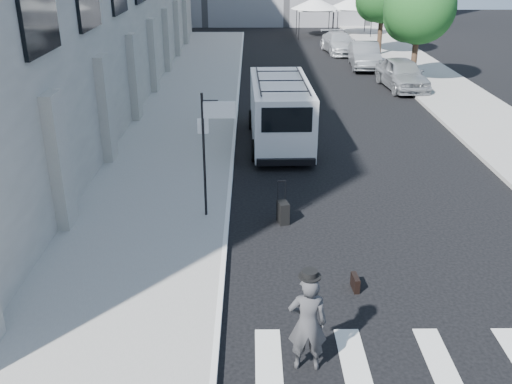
{
  "coord_description": "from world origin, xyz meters",
  "views": [
    {
      "loc": [
        -1.31,
        -11.38,
        7.18
      ],
      "look_at": [
        -1.2,
        2.14,
        1.3
      ],
      "focal_mm": 40.0,
      "sensor_mm": 36.0,
      "label": 1
    }
  ],
  "objects_px": {
    "cargo_van": "(280,111)",
    "parked_car_a": "(402,74)",
    "suitcase": "(283,212)",
    "briefcase": "(355,283)",
    "parked_car_c": "(339,43)",
    "businessman": "(308,323)",
    "parked_car_b": "(365,55)"
  },
  "relations": [
    {
      "from": "businessman",
      "to": "parked_car_a",
      "type": "bearing_deg",
      "value": -105.39
    },
    {
      "from": "businessman",
      "to": "parked_car_c",
      "type": "distance_m",
      "value": 33.66
    },
    {
      "from": "businessman",
      "to": "suitcase",
      "type": "distance_m",
      "value": 6.01
    },
    {
      "from": "businessman",
      "to": "parked_car_c",
      "type": "relative_size",
      "value": 0.4
    },
    {
      "from": "suitcase",
      "to": "parked_car_b",
      "type": "bearing_deg",
      "value": 61.16
    },
    {
      "from": "businessman",
      "to": "parked_car_a",
      "type": "relative_size",
      "value": 0.41
    },
    {
      "from": "briefcase",
      "to": "parked_car_b",
      "type": "xyz_separation_m",
      "value": [
        4.8,
        25.3,
        0.61
      ]
    },
    {
      "from": "suitcase",
      "to": "cargo_van",
      "type": "height_order",
      "value": "cargo_van"
    },
    {
      "from": "cargo_van",
      "to": "parked_car_b",
      "type": "bearing_deg",
      "value": 66.3
    },
    {
      "from": "briefcase",
      "to": "parked_car_b",
      "type": "relative_size",
      "value": 0.09
    },
    {
      "from": "briefcase",
      "to": "cargo_van",
      "type": "distance_m",
      "value": 10.64
    },
    {
      "from": "briefcase",
      "to": "suitcase",
      "type": "relative_size",
      "value": 0.37
    },
    {
      "from": "businessman",
      "to": "parked_car_c",
      "type": "xyz_separation_m",
      "value": [
        5.32,
        33.23,
        -0.26
      ]
    },
    {
      "from": "suitcase",
      "to": "parked_car_a",
      "type": "height_order",
      "value": "parked_car_a"
    },
    {
      "from": "cargo_van",
      "to": "parked_car_b",
      "type": "xyz_separation_m",
      "value": [
        6.04,
        14.79,
        -0.48
      ]
    },
    {
      "from": "suitcase",
      "to": "parked_car_c",
      "type": "distance_m",
      "value": 27.8
    },
    {
      "from": "suitcase",
      "to": "cargo_van",
      "type": "distance_m",
      "value": 7.18
    },
    {
      "from": "businessman",
      "to": "parked_car_b",
      "type": "xyz_separation_m",
      "value": [
        6.15,
        27.88,
        -0.19
      ]
    },
    {
      "from": "parked_car_a",
      "to": "parked_car_b",
      "type": "bearing_deg",
      "value": 94.98
    },
    {
      "from": "cargo_van",
      "to": "parked_car_c",
      "type": "height_order",
      "value": "cargo_van"
    },
    {
      "from": "parked_car_c",
      "to": "parked_car_a",
      "type": "bearing_deg",
      "value": -87.0
    },
    {
      "from": "cargo_van",
      "to": "businessman",
      "type": "bearing_deg",
      "value": -91.97
    },
    {
      "from": "cargo_van",
      "to": "parked_car_a",
      "type": "bearing_deg",
      "value": 50.73
    },
    {
      "from": "businessman",
      "to": "parked_car_a",
      "type": "height_order",
      "value": "businessman"
    },
    {
      "from": "cargo_van",
      "to": "parked_car_c",
      "type": "bearing_deg",
      "value": 74.01
    },
    {
      "from": "parked_car_c",
      "to": "suitcase",
      "type": "bearing_deg",
      "value": -107.48
    },
    {
      "from": "businessman",
      "to": "suitcase",
      "type": "height_order",
      "value": "businessman"
    },
    {
      "from": "briefcase",
      "to": "parked_car_c",
      "type": "distance_m",
      "value": 30.91
    },
    {
      "from": "briefcase",
      "to": "parked_car_c",
      "type": "height_order",
      "value": "parked_car_c"
    },
    {
      "from": "suitcase",
      "to": "parked_car_b",
      "type": "xyz_separation_m",
      "value": [
        6.26,
        21.9,
        0.47
      ]
    },
    {
      "from": "suitcase",
      "to": "cargo_van",
      "type": "xyz_separation_m",
      "value": [
        0.23,
        7.12,
        0.94
      ]
    },
    {
      "from": "parked_car_a",
      "to": "parked_car_b",
      "type": "xyz_separation_m",
      "value": [
        -0.97,
        5.75,
        -0.03
      ]
    }
  ]
}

